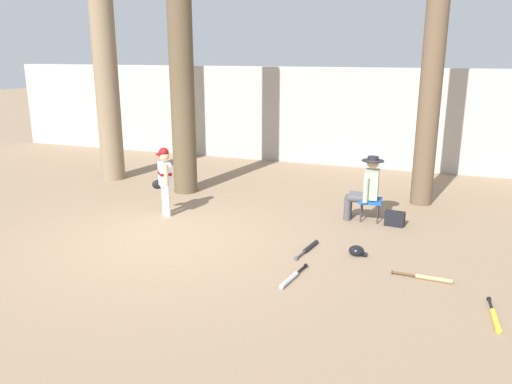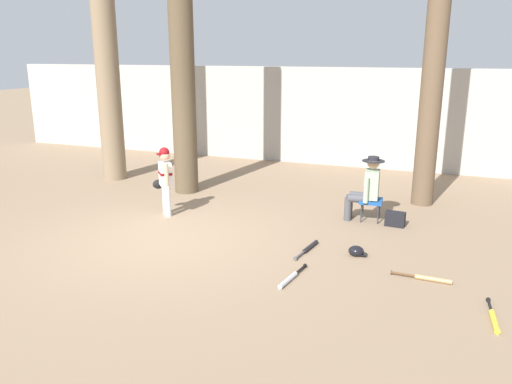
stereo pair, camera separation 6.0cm
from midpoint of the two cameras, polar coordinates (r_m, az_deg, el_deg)
ground_plane at (r=8.57m, az=-9.90°, el=-5.31°), size 60.00×60.00×0.00m
concrete_back_wall at (r=14.39m, az=3.81°, el=8.63°), size 18.00×0.36×2.61m
tree_near_player at (r=11.04m, az=-8.09°, el=13.81°), size 0.68×0.68×6.09m
tree_behind_spectator at (r=10.55m, az=19.46°, el=13.23°), size 0.57×0.57×6.05m
young_ballplayer at (r=9.66m, az=-10.00°, el=1.68°), size 0.55×0.48×1.31m
folding_stool at (r=9.51m, az=12.93°, el=-1.06°), size 0.42×0.42×0.41m
seated_spectator at (r=9.45m, az=12.43°, el=0.59°), size 0.67×0.53×1.20m
handbag_beside_stool at (r=9.40m, az=15.50°, el=-2.94°), size 0.35×0.21×0.26m
tree_far_left at (r=12.63m, az=-16.11°, el=12.13°), size 0.92×0.92×5.76m
bat_aluminum_silver at (r=7.02m, az=4.08°, el=-9.63°), size 0.19×0.80×0.07m
bat_black_composite at (r=8.07m, az=6.15°, el=-6.23°), size 0.19×0.81×0.07m
bat_wood_tan at (r=7.39m, az=18.97°, el=-9.15°), size 0.81×0.10×0.07m
bat_yellow_trainer at (r=6.64m, az=25.32°, el=-12.71°), size 0.11×0.80×0.07m
batting_helmet_black at (r=7.96m, az=11.39°, el=-6.51°), size 0.28×0.22×0.16m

